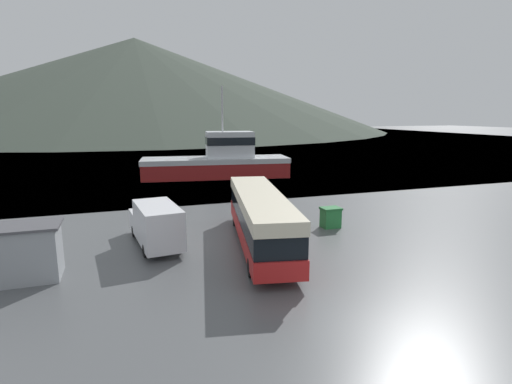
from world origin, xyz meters
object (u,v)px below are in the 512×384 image
(delivery_van, at_px, (156,224))
(small_boat, at_px, (154,162))
(tour_bus, at_px, (260,216))
(dock_kiosk, at_px, (23,252))
(storage_bin, at_px, (331,217))
(fishing_boat, at_px, (219,161))

(delivery_van, height_order, small_boat, delivery_van)
(tour_bus, relative_size, dock_kiosk, 3.77)
(delivery_van, relative_size, storage_bin, 4.80)
(dock_kiosk, height_order, small_boat, dock_kiosk)
(delivery_van, height_order, storage_bin, delivery_van)
(delivery_van, relative_size, small_boat, 0.90)
(tour_bus, bearing_deg, delivery_van, 172.43)
(tour_bus, relative_size, small_boat, 1.75)
(fishing_boat, distance_m, storage_bin, 23.98)
(tour_bus, relative_size, fishing_boat, 0.72)
(delivery_van, distance_m, fishing_boat, 25.85)
(storage_bin, bearing_deg, tour_bus, -160.30)
(tour_bus, height_order, dock_kiosk, tour_bus)
(dock_kiosk, bearing_deg, storage_bin, 9.97)
(fishing_boat, bearing_deg, dock_kiosk, 157.71)
(fishing_boat, height_order, storage_bin, fishing_boat)
(delivery_van, distance_m, storage_bin, 11.49)
(fishing_boat, distance_m, small_boat, 16.10)
(fishing_boat, bearing_deg, small_boat, 32.24)
(tour_bus, height_order, delivery_van, tour_bus)
(storage_bin, bearing_deg, fishing_boat, 94.60)
(fishing_boat, relative_size, small_boat, 2.45)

